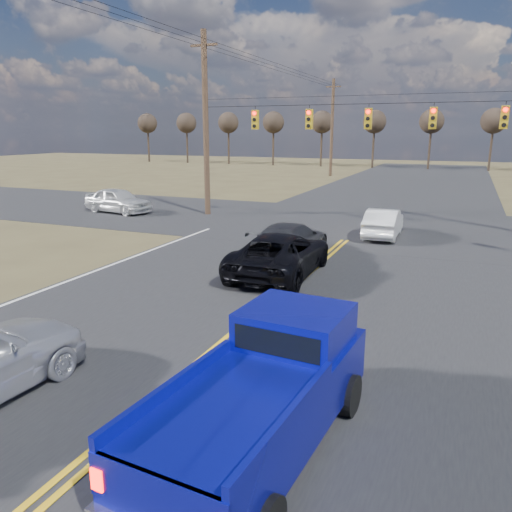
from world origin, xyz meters
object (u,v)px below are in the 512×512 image
at_px(black_suv, 280,254).
at_px(dgrey_car_queue, 290,239).
at_px(cross_car_west, 118,200).
at_px(pickup_truck, 265,392).
at_px(white_car_queue, 383,223).

bearing_deg(black_suv, dgrey_car_queue, -79.28).
xyz_separation_m(black_suv, cross_car_west, (-13.39, 8.65, 0.02)).
xyz_separation_m(pickup_truck, cross_car_west, (-16.43, 17.62, -0.17)).
relative_size(pickup_truck, white_car_queue, 1.29).
bearing_deg(cross_car_west, dgrey_car_queue, -106.62).
distance_m(dgrey_car_queue, cross_car_west, 14.22).
bearing_deg(black_suv, white_car_queue, -107.28).
height_order(white_car_queue, dgrey_car_queue, dgrey_car_queue).
bearing_deg(black_suv, pickup_truck, 107.49).
xyz_separation_m(white_car_queue, cross_car_west, (-15.59, 1.00, 0.08)).
height_order(black_suv, dgrey_car_queue, black_suv).
xyz_separation_m(white_car_queue, dgrey_car_queue, (-2.74, -5.10, 0.01)).
height_order(white_car_queue, cross_car_west, cross_car_west).
distance_m(white_car_queue, dgrey_car_queue, 5.79).
distance_m(black_suv, dgrey_car_queue, 2.60).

